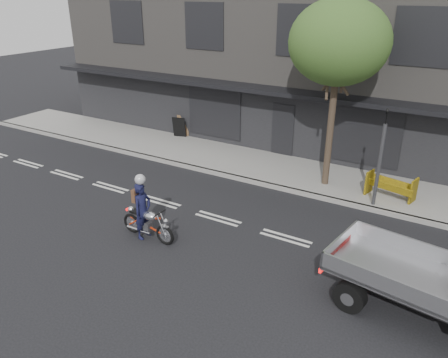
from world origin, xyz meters
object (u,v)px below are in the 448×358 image
construction_barrier (390,188)px  sandwich_board (179,127)px  street_tree (339,43)px  motorcycle (148,223)px  traffic_light_pole (379,163)px  rider (143,211)px

construction_barrier → sandwich_board: (-10.42, 2.01, 0.05)m
street_tree → motorcycle: (-3.40, -6.30, -4.76)m
street_tree → sandwich_board: size_ratio=6.68×
traffic_light_pole → sandwich_board: size_ratio=3.47×
traffic_light_pole → sandwich_board: bearing=165.5°
street_tree → rider: bearing=-119.4°
traffic_light_pole → motorcycle: traffic_light_pole is taller
traffic_light_pole → construction_barrier: traffic_light_pole is taller
construction_barrier → street_tree: bearing=173.6°
motorcycle → construction_barrier: bearing=48.4°
construction_barrier → traffic_light_pole: bearing=-121.8°
street_tree → construction_barrier: size_ratio=4.20×
motorcycle → rider: size_ratio=1.11×
sandwich_board → motorcycle: bearing=-75.7°
sandwich_board → traffic_light_pole: bearing=-30.3°
motorcycle → sandwich_board: 9.30m
street_tree → motorcycle: size_ratio=3.45×
rider → sandwich_board: size_ratio=1.74×
rider → traffic_light_pole: bearing=-43.4°
motorcycle → sandwich_board: (-4.66, 8.04, 0.14)m
street_tree → motorcycle: bearing=-118.4°
motorcycle → sandwich_board: sandwich_board is taller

